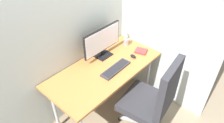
# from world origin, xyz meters

# --- Properties ---
(ground_plane) EXTENTS (8.00, 8.00, 0.00)m
(ground_plane) POSITION_xyz_m (0.00, 0.00, 0.00)
(ground_plane) COLOR gray
(wall_back) EXTENTS (2.54, 0.04, 2.80)m
(wall_back) POSITION_xyz_m (0.00, 0.37, 1.40)
(wall_back) COLOR #B7C1BC
(wall_back) RESTS_ON ground_plane
(desk) EXTENTS (1.44, 0.67, 0.72)m
(desk) POSITION_xyz_m (0.00, 0.00, 0.66)
(desk) COLOR #B27038
(desk) RESTS_ON ground_plane
(office_chair) EXTENTS (0.58, 0.58, 1.09)m
(office_chair) POSITION_xyz_m (0.10, -0.63, 0.57)
(office_chair) COLOR black
(office_chair) RESTS_ON ground_plane
(monitor) EXTENTS (0.59, 0.16, 0.39)m
(monitor) POSITION_xyz_m (0.17, 0.19, 0.93)
(monitor) COLOR black
(monitor) RESTS_ON desk
(keyboard) EXTENTS (0.42, 0.14, 0.03)m
(keyboard) POSITION_xyz_m (0.06, -0.12, 0.73)
(keyboard) COLOR #333338
(keyboard) RESTS_ON desk
(mouse) EXTENTS (0.06, 0.09, 0.04)m
(mouse) POSITION_xyz_m (0.39, -0.12, 0.74)
(mouse) COLOR black
(mouse) RESTS_ON desk
(pen_holder) EXTENTS (0.08, 0.08, 0.18)m
(pen_holder) POSITION_xyz_m (0.57, 0.13, 0.77)
(pen_holder) COLOR gray
(pen_holder) RESTS_ON desk
(notebook) EXTENTS (0.17, 0.18, 0.02)m
(notebook) POSITION_xyz_m (0.56, -0.13, 0.73)
(notebook) COLOR #B23333
(notebook) RESTS_ON desk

